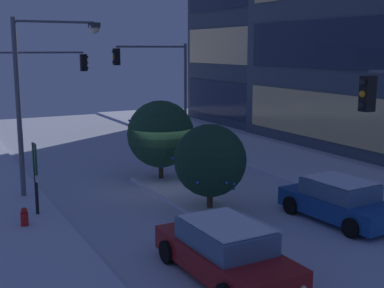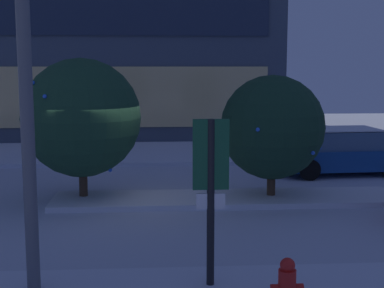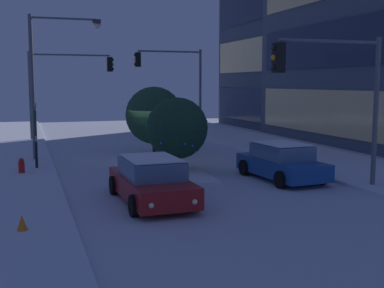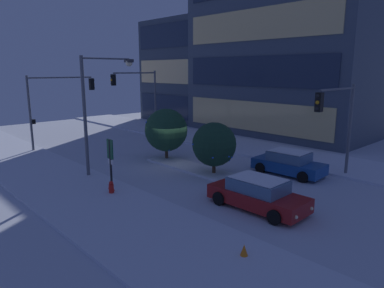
{
  "view_description": "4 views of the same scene",
  "coord_description": "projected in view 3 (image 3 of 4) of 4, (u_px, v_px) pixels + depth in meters",
  "views": [
    {
      "loc": [
        20.46,
        -9.24,
        6.01
      ],
      "look_at": [
        2.32,
        0.27,
        2.21
      ],
      "focal_mm": 48.32,
      "sensor_mm": 36.0,
      "label": 1
    },
    {
      "loc": [
        1.29,
        -14.1,
        3.51
      ],
      "look_at": [
        2.28,
        1.42,
        1.31
      ],
      "focal_mm": 51.88,
      "sensor_mm": 36.0,
      "label": 2
    },
    {
      "loc": [
        25.0,
        -6.29,
        3.92
      ],
      "look_at": [
        2.45,
        1.3,
        0.97
      ],
      "focal_mm": 46.42,
      "sensor_mm": 36.0,
      "label": 3
    },
    {
      "loc": [
        18.68,
        -15.31,
        6.38
      ],
      "look_at": [
        1.09,
        1.12,
        1.3
      ],
      "focal_mm": 32.92,
      "sensor_mm": 36.0,
      "label": 4
    }
  ],
  "objects": [
    {
      "name": "ground",
      "position": [
        154.0,
        158.0,
        25.99
      ],
      "size": [
        52.0,
        52.0,
        0.0
      ],
      "primitive_type": "plane",
      "color": "silver"
    },
    {
      "name": "curb_strip_far",
      "position": [
        284.0,
        150.0,
        28.43
      ],
      "size": [
        52.0,
        5.2,
        0.14
      ],
      "primitive_type": "cube",
      "color": "silver",
      "rests_on": "ground"
    },
    {
      "name": "median_strip",
      "position": [
        168.0,
        166.0,
        23.04
      ],
      "size": [
        9.0,
        1.8,
        0.14
      ],
      "primitive_type": "cube",
      "color": "silver",
      "rests_on": "ground"
    },
    {
      "name": "office_tower_secondary",
      "position": [
        299.0,
        57.0,
        44.85
      ],
      "size": [
        10.67,
        11.46,
        12.38
      ],
      "color": "#384251",
      "rests_on": "ground"
    },
    {
      "name": "car_near",
      "position": [
        151.0,
        181.0,
        16.28
      ],
      "size": [
        4.82,
        2.22,
        1.49
      ],
      "rotation": [
        0.0,
        0.0,
        0.02
      ],
      "color": "maroon",
      "rests_on": "ground"
    },
    {
      "name": "car_far",
      "position": [
        282.0,
        162.0,
        20.09
      ],
      "size": [
        4.52,
        2.32,
        1.49
      ],
      "rotation": [
        0.0,
        0.0,
        3.21
      ],
      "color": "#19478C",
      "rests_on": "ground"
    },
    {
      "name": "traffic_light_corner_near_left",
      "position": [
        64.0,
        79.0,
        33.57
      ],
      "size": [
        0.32,
        5.72,
        5.98
      ],
      "rotation": [
        0.0,
        0.0,
        1.57
      ],
      "color": "#565960",
      "rests_on": "ground"
    },
    {
      "name": "traffic_light_corner_far_left",
      "position": [
        175.0,
        75.0,
        35.54
      ],
      "size": [
        0.32,
        5.0,
        6.31
      ],
      "rotation": [
        0.0,
        0.0,
        -1.57
      ],
      "color": "#565960",
      "rests_on": "ground"
    },
    {
      "name": "traffic_light_corner_far_right",
      "position": [
        334.0,
        83.0,
        17.51
      ],
      "size": [
        0.32,
        4.42,
        5.55
      ],
      "rotation": [
        0.0,
        0.0,
        -1.57
      ],
      "color": "#565960",
      "rests_on": "ground"
    },
    {
      "name": "street_lamp_arched",
      "position": [
        53.0,
        65.0,
        24.42
      ],
      "size": [
        0.56,
        3.5,
        7.19
      ],
      "rotation": [
        0.0,
        0.0,
        1.57
      ],
      "color": "#565960",
      "rests_on": "ground"
    },
    {
      "name": "fire_hydrant",
      "position": [
        22.0,
        167.0,
        20.91
      ],
      "size": [
        0.48,
        0.26,
        0.77
      ],
      "color": "red",
      "rests_on": "ground"
    },
    {
      "name": "parking_info_sign",
      "position": [
        35.0,
        132.0,
        21.93
      ],
      "size": [
        0.55,
        0.12,
        2.72
      ],
      "rotation": [
        0.0,
        0.0,
        1.57
      ],
      "color": "black",
      "rests_on": "ground"
    },
    {
      "name": "decorated_tree_median",
      "position": [
        154.0,
        115.0,
        26.39
      ],
      "size": [
        3.05,
        3.05,
        3.72
      ],
      "color": "#473323",
      "rests_on": "ground"
    },
    {
      "name": "decorated_tree_left_of_median",
      "position": [
        177.0,
        128.0,
        21.73
      ],
      "size": [
        2.7,
        2.73,
        3.29
      ],
      "color": "#473323",
      "rests_on": "ground"
    },
    {
      "name": "construction_cone",
      "position": [
        22.0,
        225.0,
        12.76
      ],
      "size": [
        0.36,
        0.36,
        0.55
      ],
      "primitive_type": "cone",
      "color": "orange",
      "rests_on": "ground"
    }
  ]
}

